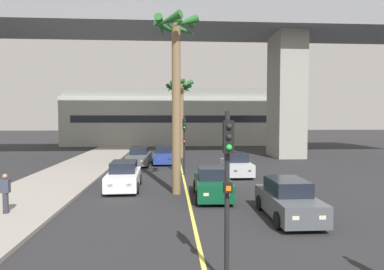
# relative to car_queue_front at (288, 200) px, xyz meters

# --- Properties ---
(sidewalk_left) EXTENTS (4.80, 80.00, 0.15)m
(sidewalk_left) POSITION_rel_car_queue_front_xyz_m (-11.85, 2.57, -0.65)
(sidewalk_left) COLOR gray
(sidewalk_left) RESTS_ON ground
(lane_stripe_center) EXTENTS (0.14, 56.00, 0.01)m
(lane_stripe_center) POSITION_rel_car_queue_front_xyz_m (-3.85, 10.57, -0.72)
(lane_stripe_center) COLOR #DBCC4C
(lane_stripe_center) RESTS_ON ground
(bridge_overpass) EXTENTS (61.02, 8.00, 16.80)m
(bridge_overpass) POSITION_rel_car_queue_front_xyz_m (-2.65, 20.84, 12.43)
(bridge_overpass) COLOR slate
(bridge_overpass) RESTS_ON ground
(pier_building_backdrop) EXTENTS (32.61, 8.04, 8.25)m
(pier_building_backdrop) POSITION_rel_car_queue_front_xyz_m (-3.85, 38.28, 3.35)
(pier_building_backdrop) COLOR #ADB2A8
(pier_building_backdrop) RESTS_ON ground
(car_queue_front) EXTENTS (1.85, 4.11, 1.56)m
(car_queue_front) POSITION_rel_car_queue_front_xyz_m (0.00, 0.00, 0.00)
(car_queue_front) COLOR #4C5156
(car_queue_front) RESTS_ON ground
(car_queue_second) EXTENTS (1.86, 4.11, 1.56)m
(car_queue_second) POSITION_rel_car_queue_front_xyz_m (-0.09, 10.08, 0.00)
(car_queue_second) COLOR #B7BABF
(car_queue_second) RESTS_ON ground
(car_queue_third) EXTENTS (1.95, 4.16, 1.56)m
(car_queue_third) POSITION_rel_car_queue_front_xyz_m (-7.36, 15.53, 0.00)
(car_queue_third) COLOR #4C5156
(car_queue_third) RESTS_ON ground
(car_queue_fourth) EXTENTS (1.90, 4.13, 1.56)m
(car_queue_fourth) POSITION_rel_car_queue_front_xyz_m (-5.31, 16.54, 0.00)
(car_queue_fourth) COLOR navy
(car_queue_fourth) RESTS_ON ground
(car_queue_fifth) EXTENTS (1.95, 4.16, 1.56)m
(car_queue_fifth) POSITION_rel_car_queue_front_xyz_m (-2.61, 3.67, 0.00)
(car_queue_fifth) COLOR #0C4728
(car_queue_fifth) RESTS_ON ground
(car_queue_sixth) EXTENTS (1.93, 4.15, 1.56)m
(car_queue_sixth) POSITION_rel_car_queue_front_xyz_m (-7.37, 6.00, 0.00)
(car_queue_sixth) COLOR white
(car_queue_sixth) RESTS_ON ground
(traffic_light_median_near) EXTENTS (0.24, 0.37, 4.20)m
(traffic_light_median_near) POSITION_rel_car_queue_front_xyz_m (-3.39, -5.29, 1.99)
(traffic_light_median_near) COLOR black
(traffic_light_median_near) RESTS_ON ground
(traffic_light_median_far) EXTENTS (0.24, 0.37, 4.20)m
(traffic_light_median_far) POSITION_rel_car_queue_front_xyz_m (-3.75, 10.44, 1.99)
(traffic_light_median_far) COLOR black
(traffic_light_median_far) RESTS_ON ground
(palm_tree_near_median) EXTENTS (3.20, 3.27, 8.26)m
(palm_tree_near_median) POSITION_rel_car_queue_front_xyz_m (-3.68, 28.11, 6.14)
(palm_tree_near_median) COLOR brown
(palm_tree_near_median) RESTS_ON ground
(palm_tree_mid_median) EXTENTS (2.49, 2.61, 9.42)m
(palm_tree_mid_median) POSITION_rel_car_queue_front_xyz_m (-4.42, 4.61, 6.06)
(palm_tree_mid_median) COLOR brown
(palm_tree_mid_median) RESTS_ON ground
(palm_tree_far_median) EXTENTS (2.51, 2.65, 7.94)m
(palm_tree_far_median) POSITION_rel_car_queue_front_xyz_m (-3.59, 20.61, 5.17)
(palm_tree_far_median) COLOR brown
(palm_tree_far_median) RESTS_ON ground
(pedestrian_near_crosswalk) EXTENTS (0.34, 0.22, 1.62)m
(pedestrian_near_crosswalk) POSITION_rel_car_queue_front_xyz_m (-11.44, 0.89, 0.28)
(pedestrian_near_crosswalk) COLOR #2D2D38
(pedestrian_near_crosswalk) RESTS_ON sidewalk_left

